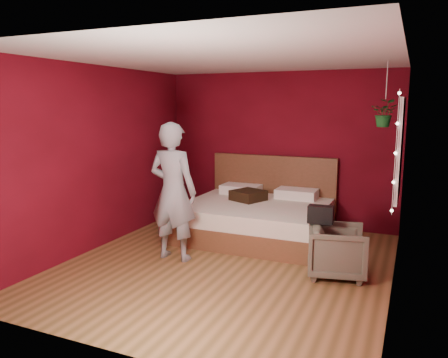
% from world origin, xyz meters
% --- Properties ---
extents(floor, '(4.50, 4.50, 0.00)m').
position_xyz_m(floor, '(0.00, 0.00, 0.00)').
color(floor, olive).
rests_on(floor, ground).
extents(room_walls, '(4.04, 4.54, 2.62)m').
position_xyz_m(room_walls, '(0.00, 0.00, 1.68)').
color(room_walls, maroon).
rests_on(room_walls, ground).
extents(window, '(0.05, 0.97, 1.27)m').
position_xyz_m(window, '(1.97, 0.90, 1.50)').
color(window, white).
rests_on(window, room_walls).
extents(fairy_lights, '(0.04, 0.04, 1.45)m').
position_xyz_m(fairy_lights, '(1.94, 0.38, 1.50)').
color(fairy_lights, silver).
rests_on(fairy_lights, room_walls).
extents(bed, '(2.17, 1.84, 1.19)m').
position_xyz_m(bed, '(-0.06, 1.38, 0.31)').
color(bed, brown).
rests_on(bed, ground).
extents(person, '(0.67, 0.45, 1.83)m').
position_xyz_m(person, '(-0.75, -0.07, 0.92)').
color(person, gray).
rests_on(person, ground).
extents(armchair, '(0.81, 0.79, 0.62)m').
position_xyz_m(armchair, '(1.36, 0.19, 0.31)').
color(armchair, '#615D4C').
rests_on(armchair, ground).
extents(handbag, '(0.31, 0.16, 0.22)m').
position_xyz_m(handbag, '(1.14, 0.25, 0.73)').
color(handbag, black).
rests_on(handbag, armchair).
extents(throw_pillow, '(0.59, 0.59, 0.16)m').
position_xyz_m(throw_pillow, '(-0.25, 1.44, 0.62)').
color(throw_pillow, black).
rests_on(throw_pillow, bed).
extents(hanging_plant, '(0.37, 0.33, 0.84)m').
position_xyz_m(hanging_plant, '(1.75, 1.13, 1.94)').
color(hanging_plant, silver).
rests_on(hanging_plant, room_walls).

